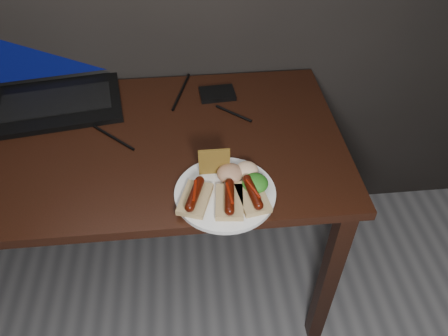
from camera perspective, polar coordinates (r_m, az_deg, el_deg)
desk at (r=1.42m, az=-13.71°, el=0.58°), size 1.40×0.70×0.75m
laptop at (r=1.60m, az=-21.30°, el=10.26°), size 0.46×0.43×0.25m
hard_drive at (r=1.51m, az=-0.89°, el=9.68°), size 0.12×0.09×0.02m
desk_cables at (r=1.46m, az=-14.08°, el=6.69°), size 0.98×0.40×0.01m
plate at (r=1.16m, az=0.15°, el=-3.30°), size 0.30×0.30×0.01m
bread_sausage_left at (r=1.12m, az=-3.81°, el=-3.76°), size 0.10×0.13×0.04m
bread_sausage_center at (r=1.12m, az=0.72°, el=-4.15°), size 0.08×0.12×0.04m
bread_sausage_right at (r=1.13m, az=3.74°, el=-3.53°), size 0.09×0.13×0.04m
crispbread at (r=1.18m, az=-1.28°, el=0.83°), size 0.08×0.01×0.08m
salad_greens at (r=1.16m, az=4.09°, el=-1.98°), size 0.07×0.07×0.04m
salsa_mound at (r=1.18m, az=0.80°, el=-0.69°), size 0.07×0.07×0.04m
coleslaw_mound at (r=1.19m, az=2.98°, el=-0.28°), size 0.06×0.06×0.04m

